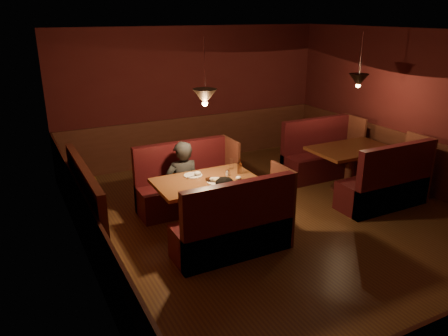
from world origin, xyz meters
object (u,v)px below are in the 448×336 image
main_bench_near (236,231)px  second_bench_far (320,158)px  main_table (207,191)px  diner_b (227,201)px  second_bench_near (387,187)px  diner_a (182,169)px  main_bench_far (187,188)px  second_table (350,159)px

main_bench_near → second_bench_far: size_ratio=1.02×
main_table → diner_b: (0.02, -0.60, 0.07)m
main_bench_near → diner_b: diner_b is taller
second_bench_far → second_bench_near: (0.00, -1.76, 0.00)m
main_table → main_bench_near: bearing=-88.9°
second_bench_near → diner_a: 3.47m
main_bench_near → diner_a: diner_a is taller
second_bench_near → diner_a: size_ratio=1.01×
main_bench_near → second_bench_near: bearing=3.4°
main_bench_far → diner_a: diner_a is taller
second_bench_far → diner_b: diner_b is taller
second_table → second_bench_near: bearing=-87.8°
diner_a → diner_b: 1.26m
diner_a → diner_b: size_ratio=1.15×
diner_b → second_table: bearing=9.2°
main_table → second_bench_near: size_ratio=0.93×
main_bench_near → second_bench_near: (3.02, 0.18, 0.01)m
main_bench_far → diner_a: bearing=-125.8°
second_table → diner_b: size_ratio=1.06×
diner_a → main_bench_far: bearing=-124.4°
main_bench_near → second_bench_far: 3.59m
diner_a → second_bench_near: bearing=158.8°
diner_a → diner_b: (0.16, -1.24, -0.11)m
main_table → diner_b: diner_b is taller
second_table → diner_b: bearing=-165.0°
main_bench_far → main_bench_near: bearing=-90.0°
main_bench_near → second_bench_far: second_bench_far is taller
diner_b → diner_a: bearing=91.7°
second_table → diner_a: 3.18m
main_table → diner_a: diner_a is taller
second_table → second_bench_far: (0.03, 0.88, -0.25)m
second_bench_far → diner_a: bearing=-172.2°
second_table → second_bench_near: (0.03, -0.88, -0.25)m
main_table → diner_a: (-0.14, 0.64, 0.18)m
main_table → second_bench_near: second_bench_near is taller
second_table → diner_b: (-2.98, -0.80, 0.08)m
second_bench_far → second_table: bearing=-92.2°
main_bench_far → diner_a: 0.52m
second_table → second_bench_far: second_bench_far is taller
main_bench_near → diner_b: 0.43m
main_table → diner_b: size_ratio=1.09×
main_bench_far → second_table: main_bench_far is taller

